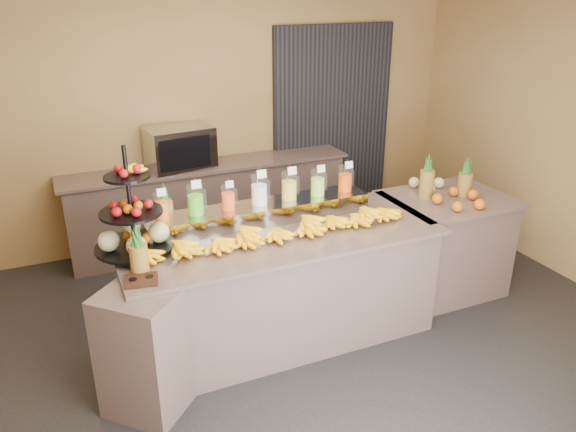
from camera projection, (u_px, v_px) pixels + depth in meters
ground at (296, 354)px, 4.45m from camera, size 6.00×6.00×0.00m
room_envelope at (277, 98)px, 4.46m from camera, size 6.04×5.02×2.82m
buffet_counter at (269, 291)px, 4.44m from camera, size 2.75×1.25×0.93m
right_counter at (443, 244)px, 5.24m from camera, size 1.08×0.88×0.93m
back_ledge at (211, 205)px, 6.16m from camera, size 3.10×0.55×0.93m
pitcher_tray at (260, 213)px, 4.53m from camera, size 1.85×0.30×0.15m
juice_pitcher_orange_a at (162, 208)px, 4.17m from camera, size 0.11×0.12×0.28m
juice_pitcher_green at (196, 202)px, 4.26m from camera, size 0.13×0.13×0.31m
juice_pitcher_orange_b at (228, 199)px, 4.37m from camera, size 0.11×0.11×0.26m
juice_pitcher_milk at (259, 192)px, 4.46m from camera, size 0.13×0.14×0.32m
juice_pitcher_lemon at (289, 188)px, 4.55m from camera, size 0.13×0.13×0.31m
juice_pitcher_lime at (318, 184)px, 4.65m from camera, size 0.12×0.12×0.29m
juice_pitcher_orange_c at (345, 180)px, 4.75m from camera, size 0.12×0.12×0.29m
banana_heap at (275, 229)px, 4.25m from camera, size 2.17×0.20×0.18m
fruit_stand at (138, 225)px, 3.98m from camera, size 0.58×0.58×0.79m
condiment_caddy at (141, 280)px, 3.63m from camera, size 0.23×0.19×0.03m
pineapple_left_a at (139, 255)px, 3.69m from camera, size 0.12×0.12×0.37m
pineapple_left_b at (166, 212)px, 4.37m from camera, size 0.12×0.12×0.39m
right_fruit_pile at (451, 192)px, 4.97m from camera, size 0.48×0.45×0.25m
oven_warmer at (180, 148)px, 5.79m from camera, size 0.70×0.52×0.43m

